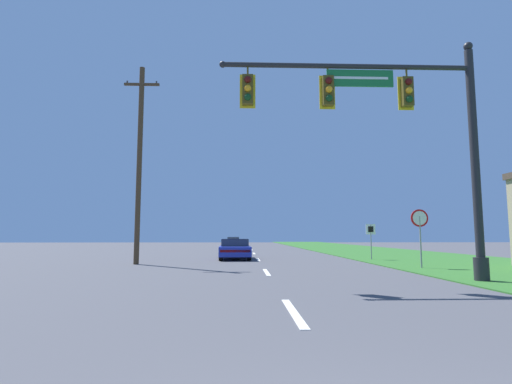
{
  "coord_description": "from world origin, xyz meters",
  "views": [
    {
      "loc": [
        -0.96,
        -1.53,
        1.42
      ],
      "look_at": [
        0.0,
        25.54,
        4.37
      ],
      "focal_mm": 28.0,
      "sensor_mm": 36.0,
      "label": 1
    }
  ],
  "objects_px": {
    "car_ahead": "(235,249)",
    "stop_sign": "(420,225)",
    "utility_pole_near": "(139,160)",
    "far_car": "(233,241)",
    "route_sign_post": "(371,233)",
    "signal_mast": "(405,130)"
  },
  "relations": [
    {
      "from": "car_ahead",
      "to": "far_car",
      "type": "bearing_deg",
      "value": 91.38
    },
    {
      "from": "signal_mast",
      "to": "stop_sign",
      "type": "xyz_separation_m",
      "value": [
        2.54,
        4.87,
        -2.88
      ]
    },
    {
      "from": "signal_mast",
      "to": "utility_pole_near",
      "type": "xyz_separation_m",
      "value": [
        -10.35,
        7.93,
        0.45
      ]
    },
    {
      "from": "far_car",
      "to": "utility_pole_near",
      "type": "bearing_deg",
      "value": -96.31
    },
    {
      "from": "route_sign_post",
      "to": "signal_mast",
      "type": "bearing_deg",
      "value": -102.14
    },
    {
      "from": "signal_mast",
      "to": "stop_sign",
      "type": "relative_size",
      "value": 3.32
    },
    {
      "from": "far_car",
      "to": "utility_pole_near",
      "type": "distance_m",
      "value": 36.78
    },
    {
      "from": "utility_pole_near",
      "to": "route_sign_post",
      "type": "bearing_deg",
      "value": 13.03
    },
    {
      "from": "far_car",
      "to": "utility_pole_near",
      "type": "relative_size",
      "value": 0.42
    },
    {
      "from": "far_car",
      "to": "utility_pole_near",
      "type": "height_order",
      "value": "utility_pole_near"
    },
    {
      "from": "car_ahead",
      "to": "utility_pole_near",
      "type": "height_order",
      "value": "utility_pole_near"
    },
    {
      "from": "car_ahead",
      "to": "utility_pole_near",
      "type": "distance_m",
      "value": 7.84
    },
    {
      "from": "signal_mast",
      "to": "stop_sign",
      "type": "height_order",
      "value": "signal_mast"
    },
    {
      "from": "far_car",
      "to": "route_sign_post",
      "type": "relative_size",
      "value": 2.11
    },
    {
      "from": "car_ahead",
      "to": "stop_sign",
      "type": "height_order",
      "value": "stop_sign"
    },
    {
      "from": "far_car",
      "to": "stop_sign",
      "type": "xyz_separation_m",
      "value": [
        8.89,
        -39.32,
        1.26
      ]
    },
    {
      "from": "utility_pole_near",
      "to": "car_ahead",
      "type": "bearing_deg",
      "value": 41.1
    },
    {
      "from": "far_car",
      "to": "route_sign_post",
      "type": "height_order",
      "value": "route_sign_post"
    },
    {
      "from": "car_ahead",
      "to": "far_car",
      "type": "relative_size",
      "value": 1.03
    },
    {
      "from": "stop_sign",
      "to": "utility_pole_near",
      "type": "distance_m",
      "value": 13.67
    },
    {
      "from": "car_ahead",
      "to": "route_sign_post",
      "type": "xyz_separation_m",
      "value": [
        7.91,
        -1.24,
        0.92
      ]
    },
    {
      "from": "car_ahead",
      "to": "stop_sign",
      "type": "relative_size",
      "value": 1.76
    }
  ]
}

